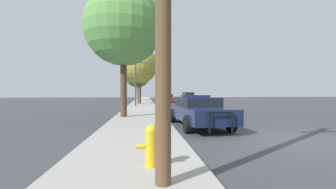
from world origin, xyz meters
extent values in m
plane|color=#3D3D42|center=(0.00, 0.00, 0.00)|extent=(110.00, 110.00, 0.00)
cube|color=#A3A099|center=(-5.10, 0.00, 0.07)|extent=(3.00, 110.00, 0.13)
cube|color=#141E3D|center=(-2.39, 2.92, 0.65)|extent=(2.15, 5.10, 0.60)
cube|color=black|center=(-2.41, 3.17, 1.14)|extent=(1.73, 2.69, 0.39)
cylinder|color=black|center=(-1.40, 1.44, 0.35)|extent=(0.29, 0.71, 0.69)
cylinder|color=black|center=(-3.17, 1.31, 0.35)|extent=(0.29, 0.71, 0.69)
cylinder|color=black|center=(-1.61, 4.52, 0.35)|extent=(0.29, 0.71, 0.69)
cylinder|color=black|center=(-3.38, 4.40, 0.35)|extent=(0.29, 0.71, 0.69)
cylinder|color=black|center=(-1.81, 0.34, 0.55)|extent=(0.07, 0.07, 0.73)
cylinder|color=black|center=(-2.62, 0.28, 0.55)|extent=(0.07, 0.07, 0.73)
cylinder|color=black|center=(-2.21, 0.31, 0.88)|extent=(0.86, 0.13, 0.07)
cube|color=navy|center=(-2.41, 3.17, 1.38)|extent=(1.32, 0.29, 0.09)
cube|color=navy|center=(-1.48, 2.98, 0.68)|extent=(0.25, 3.58, 0.17)
cylinder|color=gold|center=(-4.68, -2.74, 0.46)|extent=(0.24, 0.24, 0.66)
sphere|color=gold|center=(-4.68, -2.74, 0.82)|extent=(0.26, 0.26, 0.26)
cylinder|color=gold|center=(-4.89, -2.74, 0.53)|extent=(0.17, 0.10, 0.10)
cylinder|color=gold|center=(-4.47, -2.74, 0.53)|extent=(0.17, 0.10, 0.10)
cylinder|color=#424247|center=(-5.74, 16.07, 2.42)|extent=(0.16, 0.16, 4.59)
cylinder|color=#424247|center=(-4.24, 16.07, 4.57)|extent=(2.99, 0.11, 0.11)
cube|color=black|center=(-2.75, 16.07, 4.12)|extent=(0.30, 0.24, 0.90)
sphere|color=red|center=(-2.75, 15.94, 4.42)|extent=(0.20, 0.20, 0.20)
sphere|color=orange|center=(-2.75, 15.94, 4.12)|extent=(0.20, 0.20, 0.20)
sphere|color=green|center=(-2.75, 15.94, 3.82)|extent=(0.20, 0.20, 0.20)
cube|color=black|center=(2.44, 29.59, 0.67)|extent=(1.97, 4.79, 0.63)
cube|color=black|center=(2.42, 29.82, 1.24)|extent=(1.58, 2.53, 0.50)
cylinder|color=black|center=(3.34, 28.19, 0.36)|extent=(0.29, 0.73, 0.72)
cylinder|color=black|center=(1.73, 28.08, 0.36)|extent=(0.29, 0.73, 0.72)
cylinder|color=black|center=(3.14, 31.09, 0.36)|extent=(0.29, 0.73, 0.72)
cylinder|color=black|center=(1.53, 30.98, 0.36)|extent=(0.29, 0.73, 0.72)
cube|color=maroon|center=(-2.18, 21.86, 0.62)|extent=(2.11, 4.61, 0.52)
cube|color=black|center=(-2.17, 21.64, 1.07)|extent=(1.72, 2.44, 0.39)
cylinder|color=black|center=(-3.17, 23.20, 0.36)|extent=(0.29, 0.73, 0.72)
cylinder|color=black|center=(-1.38, 23.31, 0.36)|extent=(0.29, 0.73, 0.72)
cylinder|color=black|center=(-2.99, 20.41, 0.36)|extent=(0.29, 0.73, 0.72)
cylinder|color=black|center=(-1.20, 20.53, 0.36)|extent=(0.29, 0.73, 0.72)
cylinder|color=brown|center=(-5.97, 30.67, 1.70)|extent=(0.32, 0.32, 3.13)
sphere|color=#387A33|center=(-5.97, 30.67, 4.44)|extent=(4.28, 4.28, 4.28)
cylinder|color=brown|center=(-5.48, 20.55, 1.86)|extent=(0.47, 0.47, 3.46)
sphere|color=#999933|center=(-5.48, 20.55, 4.83)|extent=(4.51, 4.51, 4.51)
cylinder|color=#4C3823|center=(-6.03, 6.15, 2.13)|extent=(0.38, 0.38, 4.00)
sphere|color=#5B9947|center=(-6.03, 6.15, 5.38)|extent=(4.56, 4.56, 4.56)
camera|label=1|loc=(-4.81, -7.11, 1.59)|focal=24.00mm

